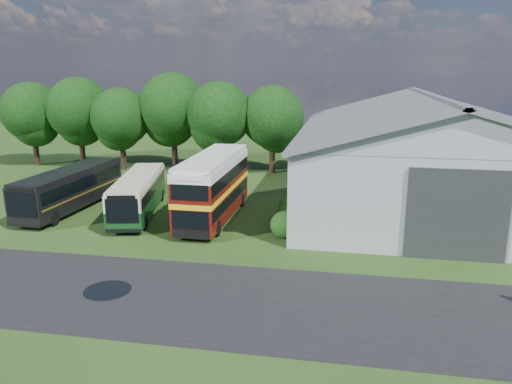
% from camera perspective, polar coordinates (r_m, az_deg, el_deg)
% --- Properties ---
extents(ground, '(120.00, 120.00, 0.00)m').
position_cam_1_polar(ground, '(26.51, -10.74, -8.54)').
color(ground, '#1C3912').
rests_on(ground, ground).
extents(asphalt_road, '(60.00, 8.00, 0.02)m').
position_cam_1_polar(asphalt_road, '(23.01, -6.34, -12.03)').
color(asphalt_road, black).
rests_on(asphalt_road, ground).
extents(puddle, '(2.20, 2.20, 0.01)m').
position_cam_1_polar(puddle, '(24.60, -16.61, -10.76)').
color(puddle, black).
rests_on(puddle, ground).
extents(storage_shed, '(18.80, 24.80, 8.15)m').
position_cam_1_polar(storage_shed, '(39.58, 18.91, 4.75)').
color(storage_shed, gray).
rests_on(storage_shed, ground).
extents(tree_far_left, '(6.12, 6.12, 8.64)m').
position_cam_1_polar(tree_far_left, '(56.91, -24.24, 8.34)').
color(tree_far_left, black).
rests_on(tree_far_left, ground).
extents(tree_left_a, '(6.46, 6.46, 9.12)m').
position_cam_1_polar(tree_left_a, '(54.65, -19.60, 8.90)').
color(tree_left_a, black).
rests_on(tree_left_a, ground).
extents(tree_left_b, '(5.78, 5.78, 8.16)m').
position_cam_1_polar(tree_left_b, '(51.49, -15.21, 8.25)').
color(tree_left_b, black).
rests_on(tree_left_b, ground).
extents(tree_mid, '(6.80, 6.80, 9.60)m').
position_cam_1_polar(tree_mid, '(50.68, -9.47, 9.52)').
color(tree_mid, black).
rests_on(tree_mid, ground).
extents(tree_right_a, '(6.26, 6.26, 8.83)m').
position_cam_1_polar(tree_right_a, '(48.29, -4.19, 8.86)').
color(tree_right_a, black).
rests_on(tree_right_a, ground).
extents(tree_right_b, '(5.98, 5.98, 8.45)m').
position_cam_1_polar(tree_right_b, '(48.08, 1.90, 8.57)').
color(tree_right_b, black).
rests_on(tree_right_b, ground).
extents(shrub_front, '(1.70, 1.70, 1.70)m').
position_cam_1_polar(shrub_front, '(30.65, 3.22, -5.14)').
color(shrub_front, '#194714').
rests_on(shrub_front, ground).
extents(shrub_mid, '(1.60, 1.60, 1.60)m').
position_cam_1_polar(shrub_mid, '(32.54, 3.68, -3.99)').
color(shrub_mid, '#194714').
rests_on(shrub_mid, ground).
extents(shrub_back, '(1.80, 1.80, 1.80)m').
position_cam_1_polar(shrub_back, '(34.43, 4.08, -2.97)').
color(shrub_back, '#194714').
rests_on(shrub_back, ground).
extents(bus_green_single, '(4.33, 10.16, 2.73)m').
position_cam_1_polar(bus_green_single, '(35.83, -13.29, -0.22)').
color(bus_green_single, black).
rests_on(bus_green_single, ground).
extents(bus_maroon_double, '(2.67, 10.24, 4.40)m').
position_cam_1_polar(bus_maroon_double, '(33.76, -4.88, 0.53)').
color(bus_maroon_double, black).
rests_on(bus_maroon_double, ground).
extents(bus_dark_single, '(2.91, 10.76, 2.94)m').
position_cam_1_polar(bus_dark_single, '(38.49, -20.43, 0.42)').
color(bus_dark_single, black).
rests_on(bus_dark_single, ground).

